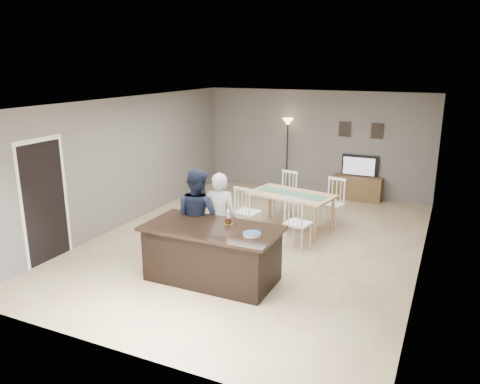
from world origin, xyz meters
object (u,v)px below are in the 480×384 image
at_px(kitchen_island, 212,253).
at_px(plate_stack, 252,234).
at_px(television, 359,166).
at_px(floor_lamp, 288,135).
at_px(woman, 220,218).
at_px(birthday_cake, 228,221).
at_px(man, 197,216).
at_px(tv_console, 357,188).
at_px(dining_table, 291,200).

distance_m(kitchen_island, plate_stack, 0.86).
xyz_separation_m(television, floor_lamp, (-1.91, -0.05, 0.67)).
bearing_deg(woman, birthday_cake, 112.34).
distance_m(man, plate_stack, 1.44).
bearing_deg(kitchen_island, television, 77.99).
height_order(woman, plate_stack, woman).
xyz_separation_m(man, floor_lamp, (-0.14, 5.04, 0.70)).
height_order(tv_console, woman, woman).
relative_size(kitchen_island, floor_lamp, 1.09).
xyz_separation_m(kitchen_island, woman, (-0.22, 0.69, 0.35)).
relative_size(television, dining_table, 0.42).
height_order(tv_console, television, television).
bearing_deg(woman, floor_lamp, -102.37).
height_order(birthday_cake, dining_table, birthday_cake).
bearing_deg(woman, man, 3.92).
height_order(man, plate_stack, man).
relative_size(dining_table, floor_lamp, 1.10).
xyz_separation_m(kitchen_island, dining_table, (0.39, 2.72, 0.20)).
distance_m(television, dining_table, 3.04).
distance_m(tv_console, dining_table, 2.98).
bearing_deg(plate_stack, birthday_cake, 150.66).
height_order(tv_console, plate_stack, plate_stack).
bearing_deg(man, television, -94.27).
bearing_deg(floor_lamp, man, -88.46).
height_order(television, plate_stack, television).
bearing_deg(floor_lamp, woman, -84.29).
bearing_deg(man, dining_table, -98.98).
relative_size(kitchen_island, plate_stack, 7.97).
bearing_deg(dining_table, tv_console, 85.24).
xyz_separation_m(tv_console, birthday_cake, (-1.03, -5.34, 0.65)).
distance_m(television, plate_stack, 5.74).
bearing_deg(woman, plate_stack, 122.61).
relative_size(television, floor_lamp, 0.46).
relative_size(woman, plate_stack, 5.94).
height_order(tv_console, floor_lamp, floor_lamp).
xyz_separation_m(woman, man, (-0.35, -0.14, 0.03)).
bearing_deg(tv_console, television, 90.00).
height_order(kitchen_island, dining_table, dining_table).
bearing_deg(television, dining_table, 74.46).
bearing_deg(man, kitchen_island, 151.27).
height_order(birthday_cake, floor_lamp, floor_lamp).
relative_size(man, birthday_cake, 7.45).
relative_size(birthday_cake, plate_stack, 0.83).
distance_m(kitchen_island, dining_table, 2.76).
bearing_deg(television, woman, 73.96).
bearing_deg(birthday_cake, woman, 130.42).
bearing_deg(tv_console, kitchen_island, -102.16).
height_order(tv_console, man, man).
bearing_deg(birthday_cake, television, 79.24).
height_order(plate_stack, dining_table, dining_table).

